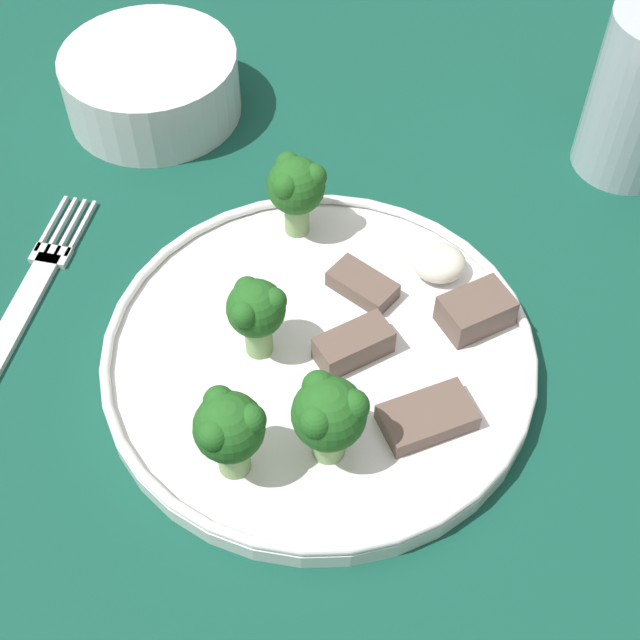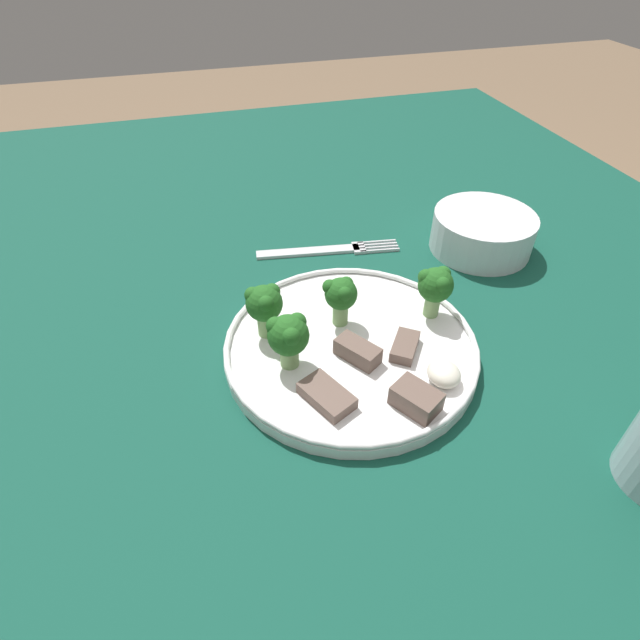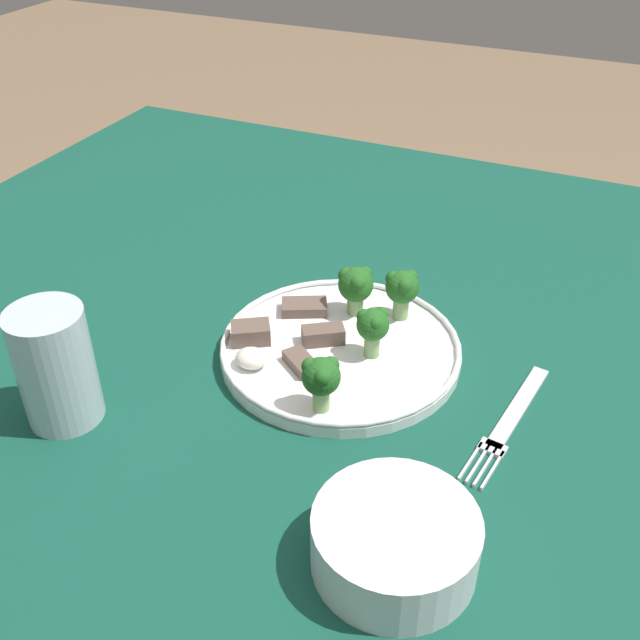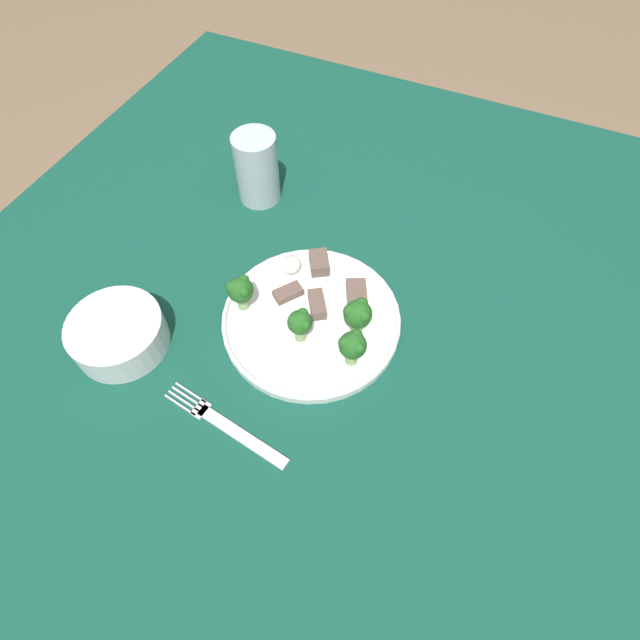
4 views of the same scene
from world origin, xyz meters
name	(u,v)px [view 1 (image 1 of 4)]	position (x,y,z in m)	size (l,w,h in m)	color
table	(230,432)	(0.00, 0.00, 0.66)	(1.37, 1.11, 0.74)	#114738
dinner_plate	(319,356)	(0.06, 0.00, 0.75)	(0.25, 0.25, 0.02)	white
fork	(24,305)	(-0.12, 0.03, 0.74)	(0.04, 0.18, 0.00)	silver
cream_bowl	(152,85)	(-0.08, 0.22, 0.76)	(0.12, 0.12, 0.05)	silver
broccoli_floret_near_rim_left	(329,415)	(0.07, -0.06, 0.79)	(0.04, 0.04, 0.06)	#7FA866
broccoli_floret_center_left	(229,429)	(0.02, -0.07, 0.79)	(0.04, 0.04, 0.06)	#7FA866
broccoli_floret_back_left	(296,187)	(0.04, 0.09, 0.79)	(0.04, 0.04, 0.06)	#7FA866
broccoli_floret_front_left	(256,313)	(0.02, 0.00, 0.79)	(0.03, 0.03, 0.05)	#7FA866
meat_slice_front_slice	(427,417)	(0.12, -0.04, 0.76)	(0.06, 0.05, 0.01)	brown
meat_slice_middle_slice	(476,311)	(0.15, 0.03, 0.76)	(0.05, 0.04, 0.02)	brown
meat_slice_rear_slice	(363,285)	(0.08, 0.05, 0.76)	(0.05, 0.04, 0.01)	brown
meat_slice_edge_slice	(353,347)	(0.08, 0.00, 0.76)	(0.05, 0.04, 0.02)	brown
sauce_dollop	(439,263)	(0.13, 0.06, 0.76)	(0.03, 0.03, 0.02)	silver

